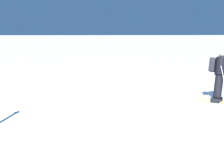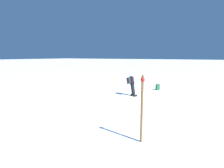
{
  "view_description": "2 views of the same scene",
  "coord_description": "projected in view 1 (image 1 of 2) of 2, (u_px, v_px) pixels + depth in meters",
  "views": [
    {
      "loc": [
        -9.18,
        3.89,
        2.25
      ],
      "look_at": [
        -0.34,
        3.4,
        0.73
      ],
      "focal_mm": 50.0,
      "sensor_mm": 36.0,
      "label": 1
    },
    {
      "loc": [
        -4.31,
        11.89,
        2.95
      ],
      "look_at": [
        1.39,
        1.56,
        1.05
      ],
      "focal_mm": 28.0,
      "sensor_mm": 36.0,
      "label": 2
    }
  ],
  "objects": [
    {
      "name": "ground_plane",
      "position": [
        221.0,
        105.0,
        9.62
      ],
      "size": [
        300.0,
        300.0,
        0.0
      ],
      "primitive_type": "plane",
      "color": "white"
    },
    {
      "name": "skier",
      "position": [
        219.0,
        73.0,
        10.09
      ],
      "size": [
        1.47,
        1.6,
        1.68
      ],
      "rotation": [
        0.0,
        0.0,
        -0.6
      ],
      "color": "yellow",
      "rests_on": "ground"
    }
  ]
}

